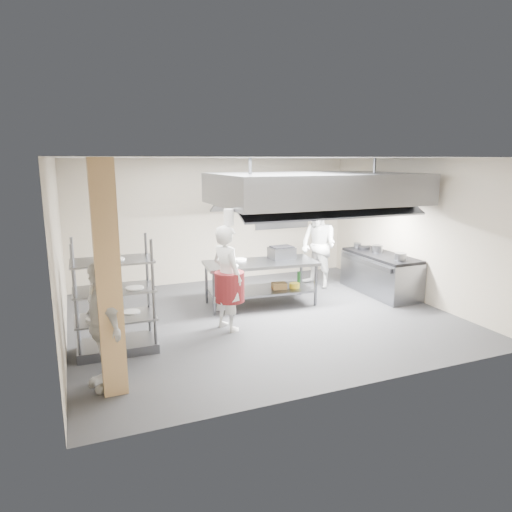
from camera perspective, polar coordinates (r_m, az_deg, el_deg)
name	(u,v)px	position (r m, az deg, el deg)	size (l,w,h in m)	color
floor	(263,317)	(8.85, 0.87, -7.62)	(7.00, 7.00, 0.00)	#2F2F31
ceiling	(263,158)	(8.34, 0.94, 12.19)	(7.00, 7.00, 0.00)	silver
wall_back	(216,220)	(11.26, -5.08, 4.45)	(7.00, 7.00, 0.00)	#B9AA93
wall_left	(59,255)	(7.82, -23.44, 0.15)	(6.00, 6.00, 0.00)	#B9AA93
wall_right	(414,229)	(10.33, 19.11, 3.15)	(6.00, 6.00, 0.00)	#B9AA93
column	(108,280)	(5.97, -17.98, -2.88)	(0.30, 0.30, 3.00)	tan
exhaust_hood	(315,188)	(9.29, 7.43, 8.37)	(4.00, 2.50, 0.60)	gray
hood_strip_a	(274,206)	(8.91, 2.29, 6.25)	(1.60, 0.12, 0.04)	white
hood_strip_b	(353,203)	(9.79, 12.00, 6.52)	(1.60, 0.12, 0.04)	white
wall_shelf	(285,218)	(11.76, 3.60, 4.79)	(1.50, 0.28, 0.04)	gray
island	(261,283)	(9.48, 0.58, -3.40)	(2.29, 0.96, 0.91)	gray
island_worktop	(261,263)	(9.37, 0.59, -0.89)	(2.29, 0.96, 0.06)	gray
island_undershelf	(261,290)	(9.52, 0.58, -4.30)	(2.11, 0.86, 0.04)	slate
pass_rack	(114,296)	(7.40, -17.29, -4.78)	(1.21, 0.71, 1.81)	slate
cooking_range	(380,275)	(10.65, 15.25, -2.29)	(0.80, 2.00, 0.84)	slate
range_top	(381,255)	(10.55, 15.38, 0.08)	(0.78, 1.96, 0.06)	black
chef_head	(227,278)	(8.00, -3.66, -2.75)	(0.68, 0.45, 1.88)	white
chef_line	(318,246)	(10.78, 7.82, 1.27)	(0.96, 0.75, 1.97)	white
chef_plating	(102,325)	(6.33, -18.64, -8.21)	(1.00, 0.42, 1.71)	white
griddle	(282,253)	(9.63, 3.23, 0.37)	(0.50, 0.39, 0.25)	slate
wicker_basket	(279,286)	(9.55, 2.91, -3.73)	(0.30, 0.20, 0.13)	olive
stockpot	(377,249)	(10.69, 14.93, 0.88)	(0.24, 0.24, 0.17)	gray
plate_stack	(116,316)	(7.49, -17.14, -7.16)	(0.28, 0.28, 0.05)	white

